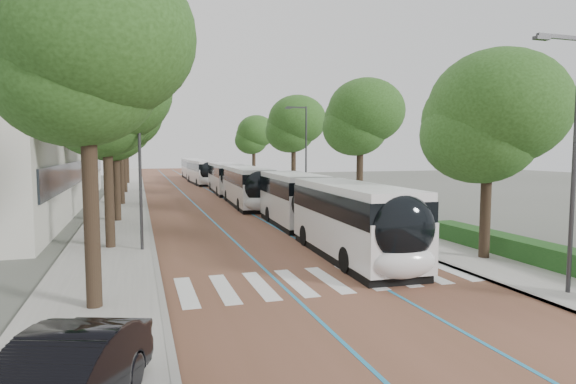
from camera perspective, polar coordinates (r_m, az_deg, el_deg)
name	(u,v)px	position (r m, az deg, el deg)	size (l,w,h in m)	color
ground	(334,288)	(16.57, 5.47, -11.30)	(160.00, 160.00, 0.00)	#51544C
road	(196,191)	(55.18, -10.88, 0.10)	(11.00, 140.00, 0.02)	brown
sidewalk_left	(126,192)	(54.84, -18.69, -0.06)	(4.00, 140.00, 0.12)	gray
sidewalk_right	(260,189)	(56.52, -3.31, 0.34)	(4.00, 140.00, 0.12)	gray
kerb_left	(144,192)	(54.83, -16.71, 0.00)	(0.20, 140.00, 0.14)	gray
kerb_right	(244,190)	(56.09, -5.19, 0.29)	(0.20, 140.00, 0.14)	gray
zebra_crossing	(328,279)	(17.52, 4.80, -10.30)	(10.55, 3.60, 0.01)	silver
lane_line_left	(181,191)	(55.03, -12.54, 0.07)	(0.12, 126.00, 0.01)	teal
lane_line_right	(210,191)	(55.39, -9.24, 0.15)	(0.12, 126.00, 0.01)	teal
hedge	(549,255)	(21.58, 28.51, -6.62)	(1.20, 14.00, 0.80)	#184518
streetlight_near	(571,144)	(17.32, 30.51, 4.90)	(1.82, 0.20, 8.00)	#313134
streetlight_far	(304,148)	(38.82, 1.90, 5.26)	(1.82, 0.20, 8.00)	#313134
lamp_post_left	(140,162)	(22.64, -17.15, 3.46)	(0.14, 0.14, 8.00)	#313134
trees_left	(119,123)	(40.19, -19.40, 7.76)	(6.13, 60.41, 9.92)	black
trees_right	(327,128)	(37.10, 4.68, 7.57)	(5.65, 47.20, 9.11)	black
lead_bus	(323,210)	(24.32, 4.11, -2.13)	(3.32, 18.49, 3.20)	black
bus_queued_0	(247,187)	(39.86, -4.87, 0.64)	(3.12, 12.51, 3.20)	silver
bus_queued_1	(225,178)	(52.24, -7.45, 1.65)	(3.15, 12.51, 3.20)	silver
bus_queued_2	(202,172)	(66.33, -10.14, 2.32)	(2.87, 12.46, 3.20)	silver
bus_queued_3	(193,169)	(79.45, -11.23, 2.73)	(2.58, 12.41, 3.20)	silver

